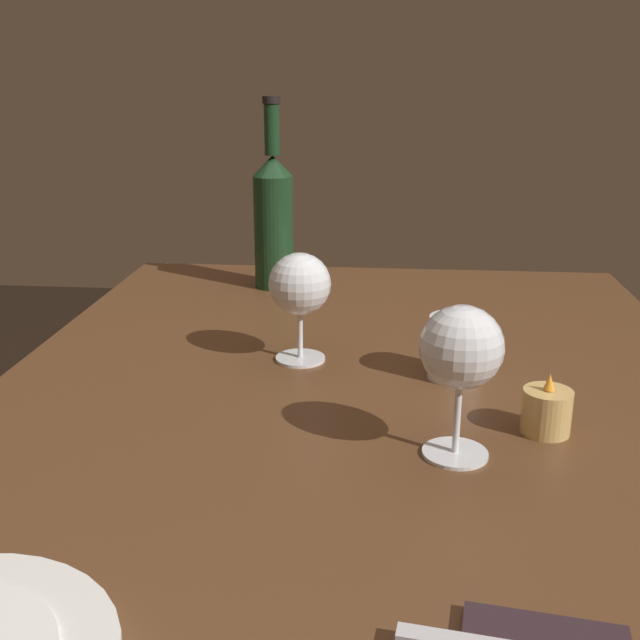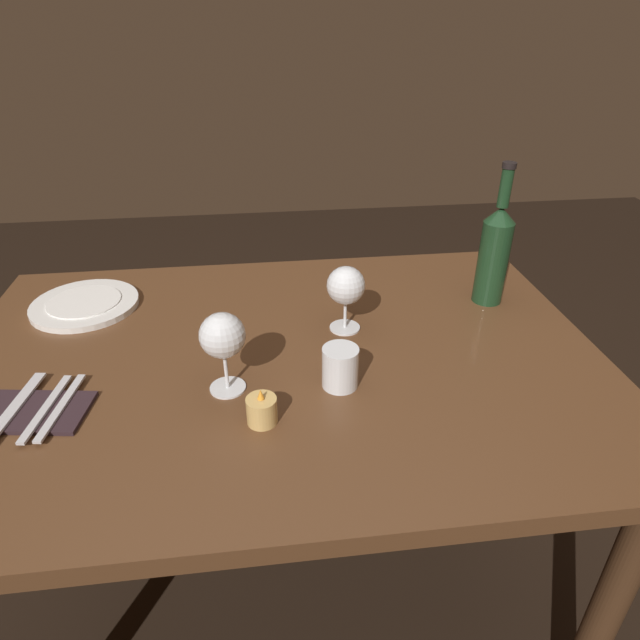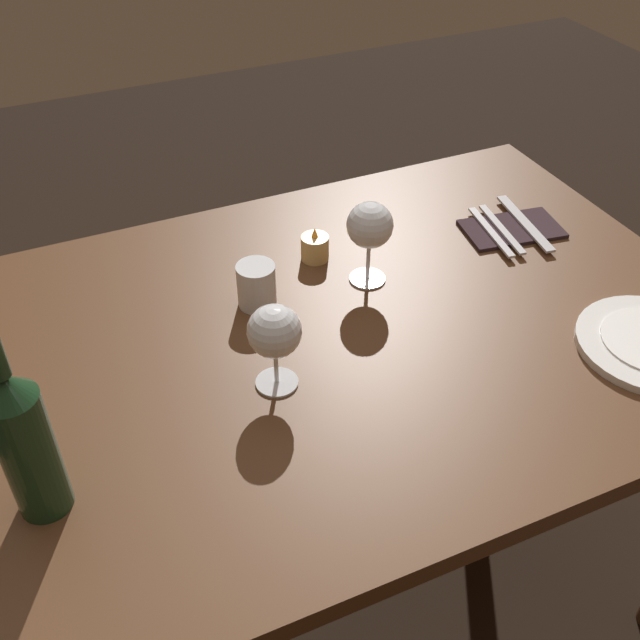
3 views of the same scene
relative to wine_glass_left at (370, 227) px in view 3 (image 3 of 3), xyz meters
The scene contains 11 objects.
ground_plane 0.86m from the wine_glass_left, 134.23° to the right, with size 6.00×6.00×0.00m, color black.
dining_table 0.25m from the wine_glass_left, 134.23° to the right, with size 1.30×0.90×0.74m.
wine_glass_left is the anchor object (origin of this frame).
wine_glass_right 0.31m from the wine_glass_left, 143.36° to the right, with size 0.08×0.08×0.14m.
wine_bottle 0.66m from the wine_glass_left, 155.80° to the right, with size 0.07×0.07×0.33m.
water_tumbler 0.22m from the wine_glass_left, behind, with size 0.07×0.07×0.08m.
votive_candle 0.15m from the wine_glass_left, 121.27° to the left, with size 0.05×0.05×0.07m.
folded_napkin 0.35m from the wine_glass_left, ahead, with size 0.20×0.14×0.01m.
fork_inner 0.33m from the wine_glass_left, ahead, with size 0.04×0.18×0.00m.
fork_outer 0.30m from the wine_glass_left, ahead, with size 0.04×0.18×0.00m.
table_knife 0.38m from the wine_glass_left, ahead, with size 0.05×0.21×0.00m.
Camera 3 is at (-0.42, -0.87, 1.55)m, focal length 42.28 mm.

